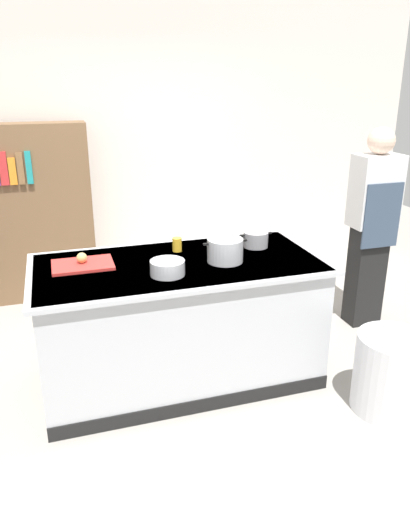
{
  "coord_description": "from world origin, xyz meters",
  "views": [
    {
      "loc": [
        -0.77,
        -3.07,
        2.09
      ],
      "look_at": [
        0.25,
        0.2,
        0.85
      ],
      "focal_mm": 34.75,
      "sensor_mm": 36.0,
      "label": 1
    }
  ],
  "objects_px": {
    "stock_pot": "(225,250)",
    "mixing_bowl": "(167,268)",
    "onion": "(82,258)",
    "juice_cup": "(177,245)",
    "person_chef": "(372,224)",
    "bookshelf": "(33,214)",
    "trash_bin": "(390,373)",
    "sauce_pan": "(256,239)"
  },
  "relations": [
    {
      "from": "juice_cup",
      "to": "trash_bin",
      "type": "relative_size",
      "value": 0.19
    },
    {
      "from": "mixing_bowl",
      "to": "juice_cup",
      "type": "height_order",
      "value": "juice_cup"
    },
    {
      "from": "juice_cup",
      "to": "sauce_pan",
      "type": "bearing_deg",
      "value": -7.13
    },
    {
      "from": "onion",
      "to": "juice_cup",
      "type": "height_order",
      "value": "juice_cup"
    },
    {
      "from": "sauce_pan",
      "to": "trash_bin",
      "type": "xyz_separation_m",
      "value": [
        0.59,
        -0.93,
        -0.69
      ]
    },
    {
      "from": "onion",
      "to": "juice_cup",
      "type": "xyz_separation_m",
      "value": [
        0.68,
        0.09,
        -0.01
      ]
    },
    {
      "from": "person_chef",
      "to": "sauce_pan",
      "type": "bearing_deg",
      "value": 88.3
    },
    {
      "from": "stock_pot",
      "to": "person_chef",
      "type": "distance_m",
      "value": 1.54
    },
    {
      "from": "juice_cup",
      "to": "trash_bin",
      "type": "distance_m",
      "value": 1.68
    },
    {
      "from": "juice_cup",
      "to": "person_chef",
      "type": "height_order",
      "value": "person_chef"
    },
    {
      "from": "mixing_bowl",
      "to": "person_chef",
      "type": "distance_m",
      "value": 1.98
    },
    {
      "from": "person_chef",
      "to": "bookshelf",
      "type": "height_order",
      "value": "person_chef"
    },
    {
      "from": "juice_cup",
      "to": "bookshelf",
      "type": "relative_size",
      "value": 0.06
    },
    {
      "from": "sauce_pan",
      "to": "bookshelf",
      "type": "xyz_separation_m",
      "value": [
        -1.61,
        1.64,
        -0.1
      ]
    },
    {
      "from": "stock_pot",
      "to": "bookshelf",
      "type": "distance_m",
      "value": 2.27
    },
    {
      "from": "stock_pot",
      "to": "person_chef",
      "type": "xyz_separation_m",
      "value": [
        1.47,
        0.43,
        -0.07
      ]
    },
    {
      "from": "stock_pot",
      "to": "onion",
      "type": "bearing_deg",
      "value": 167.58
    },
    {
      "from": "bookshelf",
      "to": "trash_bin",
      "type": "bearing_deg",
      "value": -49.55
    },
    {
      "from": "stock_pot",
      "to": "juice_cup",
      "type": "xyz_separation_m",
      "value": [
        -0.26,
        0.3,
        -0.03
      ]
    },
    {
      "from": "person_chef",
      "to": "bookshelf",
      "type": "bearing_deg",
      "value": 50.57
    },
    {
      "from": "stock_pot",
      "to": "trash_bin",
      "type": "relative_size",
      "value": 0.58
    },
    {
      "from": "bookshelf",
      "to": "mixing_bowl",
      "type": "bearing_deg",
      "value": -66.85
    },
    {
      "from": "onion",
      "to": "trash_bin",
      "type": "bearing_deg",
      "value": -26.1
    },
    {
      "from": "juice_cup",
      "to": "onion",
      "type": "bearing_deg",
      "value": -172.09
    },
    {
      "from": "onion",
      "to": "mixing_bowl",
      "type": "relative_size",
      "value": 0.32
    },
    {
      "from": "person_chef",
      "to": "juice_cup",
      "type": "bearing_deg",
      "value": 82.53
    },
    {
      "from": "stock_pot",
      "to": "mixing_bowl",
      "type": "xyz_separation_m",
      "value": [
        -0.43,
        -0.12,
        -0.03
      ]
    },
    {
      "from": "onion",
      "to": "person_chef",
      "type": "distance_m",
      "value": 2.42
    },
    {
      "from": "person_chef",
      "to": "mixing_bowl",
      "type": "bearing_deg",
      "value": 94.44
    },
    {
      "from": "mixing_bowl",
      "to": "bookshelf",
      "type": "height_order",
      "value": "bookshelf"
    },
    {
      "from": "mixing_bowl",
      "to": "sauce_pan",
      "type": "bearing_deg",
      "value": 24.97
    },
    {
      "from": "person_chef",
      "to": "stock_pot",
      "type": "bearing_deg",
      "value": 94.58
    },
    {
      "from": "onion",
      "to": "bookshelf",
      "type": "height_order",
      "value": "bookshelf"
    },
    {
      "from": "stock_pot",
      "to": "person_chef",
      "type": "height_order",
      "value": "person_chef"
    },
    {
      "from": "onion",
      "to": "juice_cup",
      "type": "bearing_deg",
      "value": 7.91
    },
    {
      "from": "mixing_bowl",
      "to": "bookshelf",
      "type": "distance_m",
      "value": 2.17
    },
    {
      "from": "mixing_bowl",
      "to": "trash_bin",
      "type": "xyz_separation_m",
      "value": [
        1.34,
        -0.58,
        -0.68
      ]
    },
    {
      "from": "sauce_pan",
      "to": "juice_cup",
      "type": "bearing_deg",
      "value": 172.87
    },
    {
      "from": "onion",
      "to": "stock_pot",
      "type": "xyz_separation_m",
      "value": [
        0.94,
        -0.21,
        0.03
      ]
    },
    {
      "from": "stock_pot",
      "to": "trash_bin",
      "type": "xyz_separation_m",
      "value": [
        0.91,
        -0.7,
        -0.71
      ]
    },
    {
      "from": "mixing_bowl",
      "to": "person_chef",
      "type": "relative_size",
      "value": 0.13
    },
    {
      "from": "onion",
      "to": "juice_cup",
      "type": "distance_m",
      "value": 0.69
    }
  ]
}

